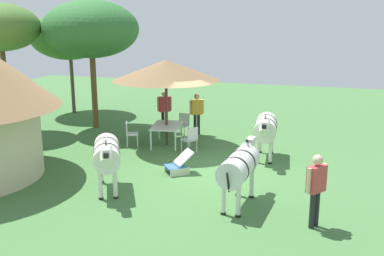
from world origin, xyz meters
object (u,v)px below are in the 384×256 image
at_px(patio_chair_near_lawn, 130,132).
at_px(zebra_by_umbrella, 266,128).
at_px(striped_lounge_chair, 179,165).
at_px(zebra_toward_hut, 107,154).
at_px(acacia_tree_far_lawn, 69,36).
at_px(guest_behind_table, 197,110).
at_px(acacia_tree_left_background, 91,29).
at_px(guest_beside_umbrella, 165,107).
at_px(acacia_tree_behind_hut, 0,28).
at_px(shade_umbrella, 166,70).
at_px(standing_watcher, 316,184).
at_px(patio_dining_table, 167,127).
at_px(patio_chair_west_end, 191,138).
at_px(patio_chair_east_end, 183,123).
at_px(zebra_nearest_camera, 239,166).

xyz_separation_m(patio_chair_near_lawn, zebra_by_umbrella, (-0.02, -4.84, 0.51)).
distance_m(striped_lounge_chair, zebra_toward_hut, 2.45).
height_order(patio_chair_near_lawn, acacia_tree_far_lawn, acacia_tree_far_lawn).
bearing_deg(striped_lounge_chair, zebra_by_umbrella, -85.29).
xyz_separation_m(zebra_by_umbrella, zebra_toward_hut, (-4.10, 3.55, 0.01)).
bearing_deg(guest_behind_table, acacia_tree_left_background, -33.33).
bearing_deg(guest_beside_umbrella, acacia_tree_behind_hut, 159.81).
relative_size(shade_umbrella, acacia_tree_behind_hut, 0.74).
height_order(patio_chair_near_lawn, standing_watcher, standing_watcher).
distance_m(zebra_by_umbrella, acacia_tree_left_background, 8.30).
bearing_deg(zebra_by_umbrella, acacia_tree_behind_hut, -7.79).
height_order(patio_dining_table, acacia_tree_far_lawn, acacia_tree_far_lawn).
bearing_deg(standing_watcher, patio_chair_near_lawn, 90.38).
relative_size(zebra_by_umbrella, acacia_tree_far_lawn, 0.46).
relative_size(patio_chair_near_lawn, standing_watcher, 0.54).
bearing_deg(acacia_tree_behind_hut, acacia_tree_left_background, -58.69).
xyz_separation_m(shade_umbrella, patio_chair_west_end, (-0.69, -1.13, -2.19)).
bearing_deg(zebra_toward_hut, guest_beside_umbrella, -110.59).
bearing_deg(patio_chair_west_end, acacia_tree_far_lawn, 89.54).
xyz_separation_m(acacia_tree_left_background, acacia_tree_behind_hut, (-1.76, 2.90, 0.08)).
height_order(patio_chair_east_end, zebra_nearest_camera, zebra_nearest_camera).
height_order(acacia_tree_behind_hut, acacia_tree_far_lawn, acacia_tree_behind_hut).
xyz_separation_m(shade_umbrella, zebra_nearest_camera, (-4.50, -3.58, -1.72)).
xyz_separation_m(standing_watcher, zebra_by_umbrella, (4.65, 1.78, 0.02)).
bearing_deg(acacia_tree_far_lawn, striped_lounge_chair, -131.04).
xyz_separation_m(acacia_tree_left_background, acacia_tree_far_lawn, (2.35, 2.51, -0.40)).
xyz_separation_m(striped_lounge_chair, zebra_by_umbrella, (2.18, -2.23, 0.77)).
bearing_deg(standing_watcher, zebra_toward_hut, 119.73).
height_order(acacia_tree_left_background, acacia_tree_behind_hut, acacia_tree_left_background).
bearing_deg(patio_chair_near_lawn, guest_behind_table, 117.88).
xyz_separation_m(striped_lounge_chair, zebra_nearest_camera, (-1.77, -2.18, 0.74)).
bearing_deg(zebra_toward_hut, zebra_nearest_camera, 154.53).
bearing_deg(patio_chair_near_lawn, zebra_by_umbrella, 66.36).
bearing_deg(acacia_tree_far_lawn, shade_umbrella, -122.22).
distance_m(patio_dining_table, guest_beside_umbrella, 1.94).
height_order(shade_umbrella, patio_chair_near_lawn, shade_umbrella).
relative_size(shade_umbrella, patio_chair_west_end, 4.18).
distance_m(zebra_nearest_camera, zebra_toward_hut, 3.50).
bearing_deg(zebra_toward_hut, patio_chair_east_end, -118.96).
distance_m(zebra_by_umbrella, zebra_toward_hut, 5.42).
bearing_deg(striped_lounge_chair, patio_chair_near_lawn, 10.09).
xyz_separation_m(patio_dining_table, standing_watcher, (-5.20, -5.40, 0.34)).
relative_size(guest_beside_umbrella, acacia_tree_behind_hut, 0.34).
bearing_deg(shade_umbrella, zebra_nearest_camera, -141.52).
distance_m(guest_behind_table, zebra_by_umbrella, 3.79).
bearing_deg(zebra_nearest_camera, zebra_by_umbrella, 93.43).
bearing_deg(guest_behind_table, acacia_tree_behind_hut, -20.40).
bearing_deg(patio_chair_west_end, shade_umbrella, 90.00).
height_order(guest_behind_table, acacia_tree_behind_hut, acacia_tree_behind_hut).
bearing_deg(striped_lounge_chair, patio_chair_west_end, -32.12).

